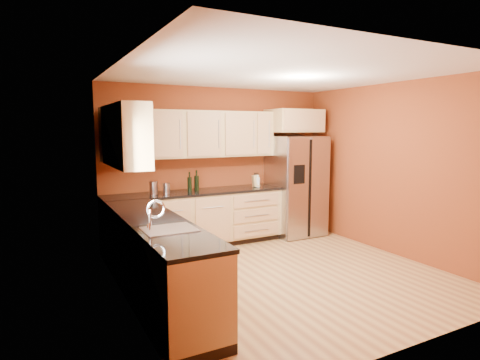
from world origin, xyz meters
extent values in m
plane|color=#9D683C|center=(0.00, 0.00, 0.00)|extent=(4.00, 4.00, 0.00)
plane|color=silver|center=(0.00, 0.00, 2.60)|extent=(4.00, 4.00, 0.00)
cube|color=maroon|center=(0.00, 2.00, 1.30)|extent=(4.00, 0.04, 2.60)
cube|color=maroon|center=(0.00, -2.00, 1.30)|extent=(4.00, 0.04, 2.60)
cube|color=maroon|center=(-2.00, 0.00, 1.30)|extent=(0.04, 4.00, 2.60)
cube|color=maroon|center=(2.00, 0.00, 1.30)|extent=(0.04, 4.00, 2.60)
cube|color=tan|center=(-0.55, 1.70, 0.44)|extent=(2.90, 0.60, 0.88)
cube|color=tan|center=(-1.70, 0.00, 0.44)|extent=(0.60, 2.80, 0.88)
cube|color=black|center=(-0.55, 1.69, 0.90)|extent=(2.90, 0.62, 0.04)
cube|color=black|center=(-1.69, 0.00, 0.90)|extent=(0.62, 2.80, 0.04)
cube|color=tan|center=(-0.25, 1.83, 1.83)|extent=(2.30, 0.33, 0.75)
cube|color=tan|center=(-1.83, 0.72, 1.83)|extent=(0.33, 1.35, 0.75)
cube|color=tan|center=(-1.67, 1.67, 1.83)|extent=(0.67, 0.67, 0.75)
cube|color=tan|center=(1.35, 1.70, 2.05)|extent=(0.92, 0.60, 0.40)
cube|color=#A5A5AA|center=(1.35, 1.62, 0.89)|extent=(0.90, 0.75, 1.78)
cube|color=white|center=(-1.98, -0.50, 1.55)|extent=(0.03, 0.90, 1.00)
cylinder|color=#A5A5AA|center=(-1.23, 1.69, 1.02)|extent=(0.14, 0.14, 0.20)
cylinder|color=#A5A5AA|center=(-1.05, 1.63, 1.00)|extent=(0.13, 0.13, 0.17)
cube|color=tan|center=(0.54, 1.66, 1.02)|extent=(0.11, 0.10, 0.20)
cylinder|color=silver|center=(0.56, 1.63, 1.02)|extent=(0.09, 0.09, 0.21)
camera|label=1|loc=(-2.87, -4.23, 1.90)|focal=30.00mm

